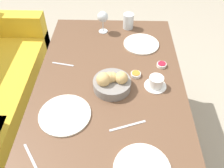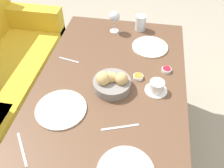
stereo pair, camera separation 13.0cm
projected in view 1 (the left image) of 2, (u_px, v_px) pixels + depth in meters
The scene contains 13 objects.
ground_plane at pixel (110, 157), 1.82m from camera, with size 10.00×10.00×0.00m, color #A89E89.
dining_table at pixel (109, 103), 1.36m from camera, with size 1.51×0.85×0.74m.
bread_basket at pixel (112, 82), 1.29m from camera, with size 0.21×0.21×0.12m.
plate_near_right at pixel (141, 44), 1.60m from camera, with size 0.24×0.24×0.01m.
plate_far_center at pixel (65, 115), 1.18m from camera, with size 0.26×0.26×0.01m.
water_tumbler at pixel (128, 21), 1.71m from camera, with size 0.08×0.08×0.11m.
wine_glass at pixel (103, 18), 1.63m from camera, with size 0.08×0.08×0.16m.
coffee_cup at pixel (156, 82), 1.31m from camera, with size 0.12×0.12×0.07m.
jam_bowl_berry at pixel (162, 65), 1.44m from camera, with size 0.06×0.06×0.02m.
jam_bowl_honey at pixel (136, 74), 1.38m from camera, with size 0.06×0.06×0.02m.
fork_silver at pixel (128, 126), 1.14m from camera, with size 0.07×0.18×0.00m.
knife_silver at pixel (32, 160), 1.01m from camera, with size 0.16×0.12×0.00m.
spoon_coffee at pixel (63, 64), 1.46m from camera, with size 0.04×0.14×0.00m.
Camera 1 is at (-0.87, -0.04, 1.69)m, focal length 38.00 mm.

